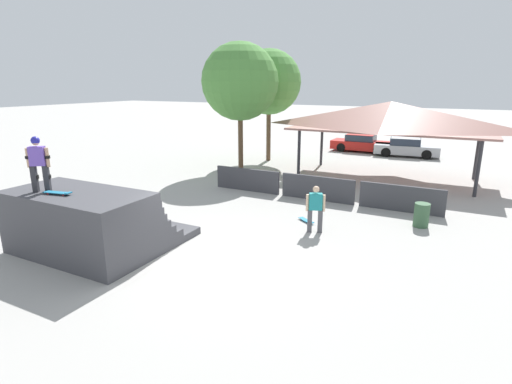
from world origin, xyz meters
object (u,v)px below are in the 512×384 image
skater_on_deck (38,160)px  tree_beside_pavilion (240,82)px  skateboard_on_ground (306,221)px  parked_car_red (362,143)px  trash_bin (421,215)px  skateboard_on_deck (58,193)px  parked_car_silver (406,148)px  bystander_walking (315,207)px  tree_far_back (269,82)px

skater_on_deck → tree_beside_pavilion: size_ratio=0.22×
skateboard_on_ground → parked_car_red: parked_car_red is taller
parked_car_red → trash_bin: bearing=-69.1°
trash_bin → parked_car_red: parked_car_red is taller
skateboard_on_deck → tree_beside_pavilion: tree_beside_pavilion is taller
skateboard_on_deck → parked_car_silver: skateboard_on_deck is taller
bystander_walking → tree_beside_pavilion: size_ratio=0.23×
skateboard_on_deck → tree_beside_pavilion: bearing=84.0°
trash_bin → bystander_walking: bearing=-144.7°
skater_on_deck → tree_far_back: tree_far_back is taller
tree_far_back → parked_car_silver: 10.62m
parked_car_silver → trash_bin: bearing=-86.2°
tree_far_back → trash_bin: tree_far_back is taller
skateboard_on_deck → parked_car_red: bearing=69.6°
bystander_walking → parked_car_red: (-2.42, 17.37, -0.30)m
parked_car_red → parked_car_silver: (3.19, -0.58, -0.00)m
parked_car_silver → skater_on_deck: bearing=-113.6°
skater_on_deck → tree_beside_pavilion: bearing=60.0°
tree_beside_pavilion → parked_car_red: bearing=64.5°
bystander_walking → tree_beside_pavilion: 11.12m
tree_far_back → parked_car_red: size_ratio=1.60×
tree_beside_pavilion → parked_car_silver: (7.88, 9.27, -4.37)m
skateboard_on_deck → tree_beside_pavilion: 13.18m
trash_bin → skateboard_on_deck: bearing=-140.0°
trash_bin → parked_car_red: 16.13m
skateboard_on_deck → tree_beside_pavilion: size_ratio=0.12×
bystander_walking → parked_car_red: bearing=-104.4°
bystander_walking → tree_beside_pavilion: (-7.12, 7.52, 4.07)m
skater_on_deck → skateboard_on_ground: (5.85, 6.07, -2.75)m
skateboard_on_deck → trash_bin: bearing=28.0°
tree_far_back → parked_car_silver: bearing=36.2°
skateboard_on_ground → parked_car_silver: size_ratio=0.17×
skateboard_on_ground → tree_beside_pavilion: (-6.52, 6.69, 4.91)m
trash_bin → parked_car_silver: parked_car_silver is taller
tree_beside_pavilion → parked_car_silver: size_ratio=1.63×
bystander_walking → tree_far_back: (-7.05, 11.07, 4.06)m
tree_far_back → parked_car_red: (4.62, 6.30, -4.35)m
skateboard_on_deck → parked_car_silver: 23.02m
tree_beside_pavilion → trash_bin: 12.41m
trash_bin → parked_car_silver: size_ratio=0.19×
tree_beside_pavilion → parked_car_red: (4.69, 9.85, -4.37)m
bystander_walking → parked_car_silver: size_ratio=0.37×
skater_on_deck → parked_car_silver: skater_on_deck is taller
tree_far_back → skateboard_on_ground: bearing=-57.8°
bystander_walking → skateboard_on_ground: size_ratio=2.19×
skater_on_deck → parked_car_red: size_ratio=0.36×
tree_far_back → skater_on_deck: bearing=-87.9°
skater_on_deck → skateboard_on_deck: bearing=-32.9°
bystander_walking → parked_car_red: bystander_walking is taller
tree_beside_pavilion → tree_far_back: (0.07, 3.55, -0.02)m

